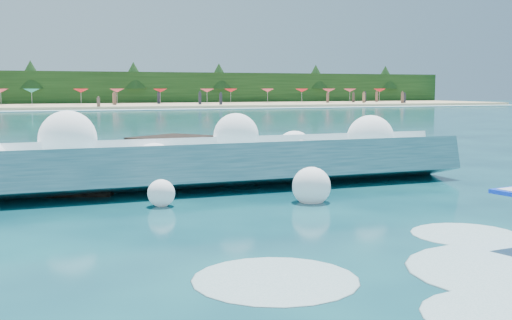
{
  "coord_description": "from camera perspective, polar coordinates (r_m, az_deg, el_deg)",
  "views": [
    {
      "loc": [
        -3.01,
        -9.19,
        2.55
      ],
      "look_at": [
        1.5,
        2.0,
        1.2
      ],
      "focal_mm": 45.0,
      "sensor_mm": 36.0,
      "label": 1
    }
  ],
  "objects": [
    {
      "name": "ground",
      "position": [
        10.0,
        -3.73,
        -8.4
      ],
      "size": [
        200.0,
        200.0,
        0.0
      ],
      "primitive_type": "plane",
      "color": "#072838",
      "rests_on": "ground"
    },
    {
      "name": "wet_band",
      "position": [
        76.29,
        -19.72,
        4.13
      ],
      "size": [
        140.0,
        5.0,
        0.08
      ],
      "primitive_type": "cube",
      "color": "silver",
      "rests_on": "ground"
    },
    {
      "name": "beachgoers",
      "position": [
        84.4,
        -16.62,
        5.16
      ],
      "size": [
        95.7,
        12.25,
        1.94
      ],
      "color": "#3F332D",
      "rests_on": "ground"
    },
    {
      "name": "breaking_wave",
      "position": [
        16.24,
        -12.17,
        -0.81
      ],
      "size": [
        18.44,
        2.85,
        1.59
      ],
      "color": "teal",
      "rests_on": "ground"
    },
    {
      "name": "rock_cluster",
      "position": [
        17.09,
        -17.13,
        -0.94
      ],
      "size": [
        8.41,
        3.46,
        1.44
      ],
      "color": "black",
      "rests_on": "ground"
    },
    {
      "name": "surf_foam",
      "position": [
        10.02,
        21.22,
        -8.8
      ],
      "size": [
        8.79,
        5.4,
        0.16
      ],
      "color": "silver",
      "rests_on": "ground"
    },
    {
      "name": "beach",
      "position": [
        87.27,
        -20.02,
        4.46
      ],
      "size": [
        140.0,
        20.0,
        0.4
      ],
      "primitive_type": "cube",
      "color": "tan",
      "rests_on": "ground"
    },
    {
      "name": "beach_umbrellas",
      "position": [
        89.09,
        -20.05,
        5.81
      ],
      "size": [
        112.04,
        6.74,
        0.5
      ],
      "color": "red",
      "rests_on": "ground"
    },
    {
      "name": "treeline",
      "position": [
        97.24,
        -20.28,
        5.96
      ],
      "size": [
        140.0,
        4.0,
        5.0
      ],
      "primitive_type": "cube",
      "color": "black",
      "rests_on": "ground"
    },
    {
      "name": "wave_spray",
      "position": [
        16.0,
        -11.75,
        0.75
      ],
      "size": [
        15.73,
        4.64,
        2.13
      ],
      "color": "white",
      "rests_on": "ground"
    }
  ]
}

